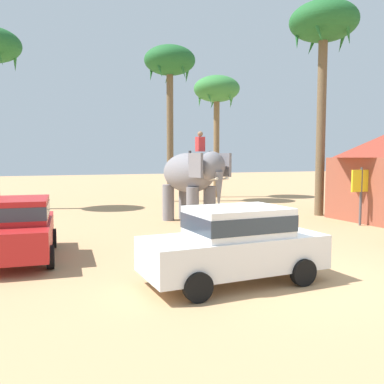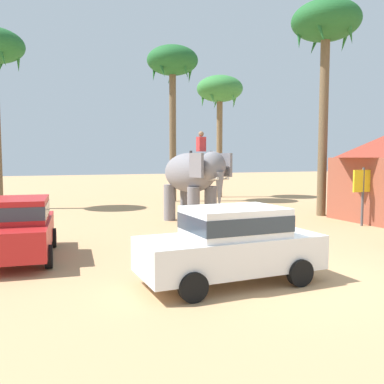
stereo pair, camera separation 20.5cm
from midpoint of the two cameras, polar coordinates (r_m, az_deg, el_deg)
name	(u,v)px [view 1 (the left image)]	position (r m, az deg, el deg)	size (l,w,h in m)	color
ground_plane	(281,279)	(9.95, 11.52, -11.70)	(120.00, 120.00, 0.00)	tan
car_sedan_foreground	(235,241)	(9.38, 5.30, -6.79)	(4.14, 1.96, 1.70)	white
car_parked_far_side	(19,226)	(12.36, -23.18, -4.35)	(2.18, 4.25, 1.70)	red
elephant_with_mahout	(192,177)	(17.70, -0.38, 2.13)	(2.32, 4.01, 3.88)	slate
palm_tree_behind_elephant	(217,93)	(29.69, 3.21, 13.49)	(3.20, 3.20, 8.47)	brown
palm_tree_left_of_road	(170,66)	(27.09, -3.30, 16.87)	(3.20, 3.20, 9.75)	brown
palm_tree_far_back	(323,30)	(21.75, 17.34, 20.49)	(3.20, 3.20, 10.06)	brown
signboard_yellow	(361,185)	(18.34, 21.94, 0.93)	(1.00, 0.10, 2.40)	#4C4C51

